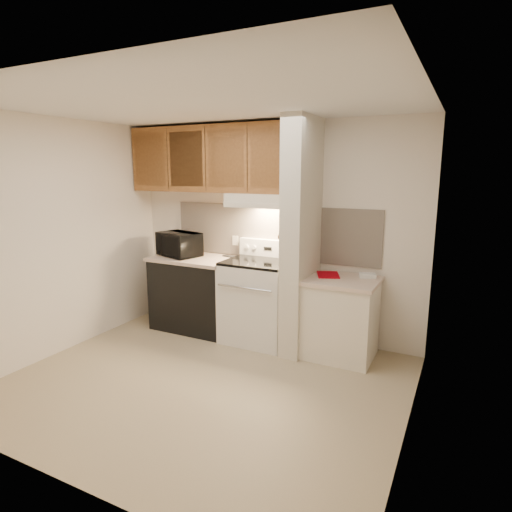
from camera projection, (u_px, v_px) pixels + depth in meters
The scene contains 50 objects.
floor at pixel (204, 382), 4.02m from camera, with size 3.60×3.60×0.00m, color tan.
ceiling at pixel (197, 103), 3.52m from camera, with size 3.60×3.60×0.00m, color white.
wall_back at pixel (272, 231), 5.08m from camera, with size 3.60×0.02×2.50m, color #F0E3D0.
wall_left at pixel (60, 238), 4.56m from camera, with size 0.02×3.00×2.50m, color #F0E3D0.
wall_right at pixel (417, 274), 2.98m from camera, with size 0.02×3.00×2.50m, color #F0E3D0.
backsplash at pixel (271, 232), 5.08m from camera, with size 2.60×0.02×0.63m, color beige.
range_body at pixel (259, 302), 4.94m from camera, with size 0.76×0.65×0.92m, color silver.
oven_window at pixel (246, 307), 4.65m from camera, with size 0.50×0.01×0.30m, color black.
oven_handle at pixel (244, 288), 4.57m from camera, with size 0.02×0.02×0.65m, color silver.
cooktop at pixel (259, 262), 4.84m from camera, with size 0.74×0.64×0.03m, color black.
range_backguard at pixel (269, 248), 5.07m from camera, with size 0.76×0.08×0.20m, color silver.
range_display at pixel (268, 249), 5.03m from camera, with size 0.10×0.01×0.04m, color black.
range_knob_left_outer at pixel (247, 247), 5.15m from camera, with size 0.05×0.05×0.02m, color silver.
range_knob_left_inner at pixel (254, 247), 5.11m from camera, with size 0.05×0.05×0.02m, color silver.
range_knob_right_inner at pixel (282, 250), 4.95m from camera, with size 0.05×0.05×0.02m, color silver.
range_knob_right_outer at pixel (290, 251), 4.91m from camera, with size 0.05×0.05×0.02m, color silver.
dishwasher_front at pixel (196, 294), 5.34m from camera, with size 1.00×0.63×0.87m, color black.
left_countertop at pixel (195, 259), 5.25m from camera, with size 1.04×0.67×0.04m, color beige.
spoon_rest at pixel (231, 256), 5.24m from camera, with size 0.23×0.07×0.02m, color black.
teal_jar at pixel (192, 253), 5.21m from camera, with size 0.09×0.09×0.10m, color #286764.
outlet at pixel (235, 241), 5.30m from camera, with size 0.08×0.01×0.12m, color silver.
microwave at pixel (179, 244), 5.29m from camera, with size 0.53×0.36×0.29m, color black.
partition_pillar at pixel (301, 238), 4.55m from camera, with size 0.22×0.70×2.50m, color beige.
pillar_trim at pixel (291, 232), 4.59m from camera, with size 0.01×0.70×0.04m, color #925B2C.
knife_strip at pixel (289, 231), 4.55m from camera, with size 0.02×0.42×0.04m, color black.
knife_blade_a at pixel (282, 243), 4.42m from camera, with size 0.01×0.04×0.16m, color silver.
knife_handle_a at pixel (282, 228), 4.41m from camera, with size 0.02×0.02×0.10m, color black.
knife_blade_b at pixel (284, 243), 4.49m from camera, with size 0.01×0.04×0.18m, color silver.
knife_handle_b at pixel (285, 227), 4.48m from camera, with size 0.02×0.02×0.10m, color black.
knife_blade_c at pixel (288, 242), 4.59m from camera, with size 0.01×0.04×0.20m, color silver.
knife_handle_c at pixel (288, 226), 4.55m from camera, with size 0.02×0.02×0.10m, color black.
knife_blade_d at pixel (291, 239), 4.65m from camera, with size 0.01×0.04×0.16m, color silver.
knife_handle_d at pixel (291, 226), 4.61m from camera, with size 0.02×0.02×0.10m, color black.
knife_blade_e at pixel (293, 239), 4.71m from camera, with size 0.01×0.04×0.18m, color silver.
knife_handle_e at pixel (294, 225), 4.69m from camera, with size 0.02×0.02×0.10m, color black.
oven_mitt at pixel (295, 245), 4.78m from camera, with size 0.03×0.11×0.27m, color slate.
right_cab_base at pixel (341, 320), 4.52m from camera, with size 0.70×0.60×0.81m, color silver.
right_countertop at pixel (342, 281), 4.43m from camera, with size 0.74×0.64×0.04m, color beige.
red_folder at pixel (328, 275), 4.59m from camera, with size 0.22×0.31×0.01m, color #A2010D.
white_box at pixel (368, 275), 4.49m from camera, with size 0.16×0.11×0.04m, color white.
range_hood at pixel (264, 200), 4.82m from camera, with size 0.78×0.44×0.15m, color silver.
hood_lip at pixel (255, 206), 4.64m from camera, with size 0.78×0.04×0.06m, color silver.
upper_cabinets at pixel (213, 159), 5.07m from camera, with size 2.18×0.33×0.77m, color #925B2C.
cab_door_a at pixel (150, 160), 5.28m from camera, with size 0.46×0.01×0.63m, color #925B2C.
cab_gap_a at pixel (168, 159), 5.16m from camera, with size 0.01×0.01×0.73m, color black.
cab_door_b at pixel (186, 159), 5.05m from camera, with size 0.46×0.01×0.63m, color #925B2C.
cab_gap_b at pixel (206, 159), 4.93m from camera, with size 0.01×0.01×0.73m, color black.
cab_door_c at pixel (226, 159), 4.81m from camera, with size 0.46×0.01×0.63m, color #925B2C.
cab_gap_c at pixel (247, 158), 4.69m from camera, with size 0.01×0.01×0.73m, color black.
cab_door_d at pixel (270, 158), 4.57m from camera, with size 0.46×0.01×0.63m, color #925B2C.
Camera 1 is at (2.09, -3.09, 1.96)m, focal length 30.00 mm.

